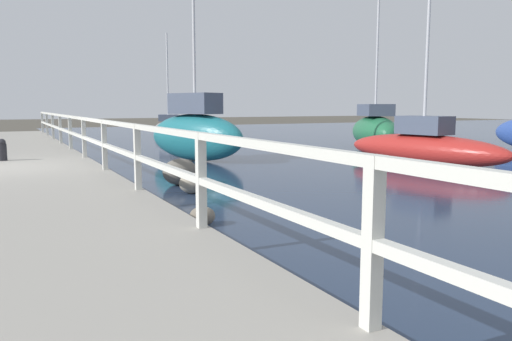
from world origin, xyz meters
The scene contains 9 objects.
railing centered at (2.17, 0.00, 1.09)m, with size 0.10×32.50×1.10m.
boulder_upstream centered at (3.52, -3.34, 0.20)m, with size 0.54×0.49×0.41m.
boulder_mid_strip centered at (2.71, -5.98, 0.14)m, with size 0.38×0.34×0.29m.
boulder_near_dock centered at (3.64, -2.20, 0.29)m, with size 0.78×0.70×0.58m.
mooring_bollard centered at (0.18, 1.63, 0.62)m, with size 0.22×0.22×0.56m.
sailboat_gray centered at (8.50, 14.27, 0.52)m, with size 3.04×5.65×5.66m.
sailboat_green centered at (13.78, 3.28, 0.77)m, with size 2.89×4.17×6.36m.
sailboat_teal centered at (5.67, 2.31, 0.89)m, with size 2.57×4.15×7.20m.
sailboat_red centered at (11.21, -1.88, 0.54)m, with size 1.98×5.50×4.72m.
Camera 1 is at (0.18, -12.64, 1.73)m, focal length 35.00 mm.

